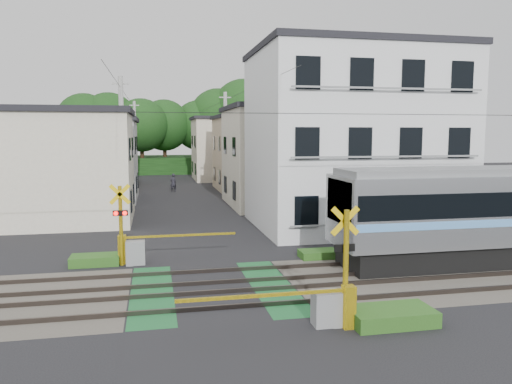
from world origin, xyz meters
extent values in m
plane|color=black|center=(0.00, 0.00, 0.00)|extent=(120.00, 120.00, 0.00)
cube|color=#47423A|center=(0.00, 0.00, 0.00)|extent=(120.00, 6.00, 0.00)
cube|color=black|center=(0.00, 0.00, 0.01)|extent=(5.20, 120.00, 0.00)
cube|color=#145126|center=(-1.90, 0.00, 0.01)|extent=(1.30, 6.00, 0.00)
cube|color=#145126|center=(1.90, 0.00, 0.01)|extent=(1.30, 6.00, 0.00)
cube|color=#3F3833|center=(0.00, -1.90, 0.07)|extent=(120.00, 0.08, 0.14)
cube|color=#3F3833|center=(0.00, -0.50, 0.07)|extent=(120.00, 0.08, 0.14)
cube|color=#3F3833|center=(0.00, 0.50, 0.07)|extent=(120.00, 0.08, 0.14)
cube|color=#3F3833|center=(0.00, 1.90, 0.07)|extent=(120.00, 0.08, 0.14)
cube|color=black|center=(7.28, 1.20, 0.29)|extent=(2.35, 2.15, 0.59)
cube|color=black|center=(4.69, 1.20, 2.53)|extent=(0.10, 2.35, 1.52)
cylinder|color=yellow|center=(3.00, -3.60, 1.50)|extent=(0.14, 0.14, 3.00)
cube|color=yellow|center=(3.00, -3.50, 2.70)|extent=(0.77, 0.05, 0.77)
cube|color=yellow|center=(3.00, -3.50, 2.70)|extent=(0.77, 0.05, 0.77)
cube|color=black|center=(3.00, -3.50, 2.00)|extent=(0.55, 0.05, 0.20)
sphere|color=#FF0C07|center=(2.84, -3.44, 2.00)|extent=(0.16, 0.16, 0.16)
sphere|color=#FF0C07|center=(3.16, -3.44, 2.00)|extent=(0.16, 0.16, 0.16)
cube|color=gray|center=(2.50, -3.60, 0.45)|extent=(0.70, 0.50, 0.90)
cube|color=yellow|center=(3.00, -3.85, 0.55)|extent=(0.30, 0.30, 1.10)
cube|color=yellow|center=(0.75, -3.85, 1.00)|extent=(4.20, 0.08, 0.08)
cylinder|color=yellow|center=(-3.00, 3.60, 1.50)|extent=(0.14, 0.14, 3.00)
cube|color=yellow|center=(-3.00, 3.50, 2.70)|extent=(0.77, 0.05, 0.77)
cube|color=yellow|center=(-3.00, 3.50, 2.70)|extent=(0.77, 0.05, 0.77)
cube|color=black|center=(-3.00, 3.50, 2.00)|extent=(0.55, 0.05, 0.20)
sphere|color=#FF0C07|center=(-3.16, 3.44, 2.00)|extent=(0.16, 0.16, 0.16)
sphere|color=#FF0C07|center=(-2.84, 3.44, 2.00)|extent=(0.16, 0.16, 0.16)
cube|color=gray|center=(-2.50, 3.60, 0.45)|extent=(0.70, 0.50, 0.90)
cube|color=yellow|center=(-3.00, 3.85, 0.55)|extent=(0.30, 0.30, 1.10)
cube|color=yellow|center=(-0.75, 3.85, 1.00)|extent=(4.20, 0.08, 0.08)
cube|color=white|center=(8.50, 9.50, 4.50)|extent=(10.00, 8.00, 9.00)
cube|color=black|center=(8.50, 9.50, 9.15)|extent=(10.20, 8.16, 0.30)
cube|color=black|center=(4.80, 5.47, 1.50)|extent=(1.10, 0.06, 1.40)
cube|color=black|center=(7.25, 5.47, 1.50)|extent=(1.10, 0.06, 1.40)
cube|color=black|center=(9.70, 5.47, 1.50)|extent=(1.10, 0.06, 1.40)
cube|color=black|center=(12.15, 5.47, 1.50)|extent=(1.10, 0.06, 1.40)
cube|color=gray|center=(8.50, 5.25, 0.90)|extent=(9.00, 0.06, 0.08)
cube|color=black|center=(4.80, 5.47, 4.50)|extent=(1.10, 0.06, 1.40)
cube|color=black|center=(7.25, 5.47, 4.50)|extent=(1.10, 0.06, 1.40)
cube|color=black|center=(9.70, 5.47, 4.50)|extent=(1.10, 0.06, 1.40)
cube|color=black|center=(12.15, 5.47, 4.50)|extent=(1.10, 0.06, 1.40)
cube|color=gray|center=(8.50, 5.25, 3.90)|extent=(9.00, 0.06, 0.08)
cube|color=black|center=(4.80, 5.47, 7.50)|extent=(1.10, 0.06, 1.40)
cube|color=black|center=(7.25, 5.47, 7.50)|extent=(1.10, 0.06, 1.40)
cube|color=black|center=(9.70, 5.47, 7.50)|extent=(1.10, 0.06, 1.40)
cube|color=black|center=(12.15, 5.47, 7.50)|extent=(1.10, 0.06, 1.40)
cube|color=gray|center=(8.50, 5.25, 6.90)|extent=(9.00, 0.06, 0.08)
cube|color=beige|center=(-6.50, 14.00, 3.00)|extent=(7.00, 7.00, 6.00)
cube|color=black|center=(-6.50, 14.00, 6.15)|extent=(7.35, 7.35, 0.30)
cube|color=black|center=(-2.97, 12.25, 1.30)|extent=(0.06, 1.00, 1.20)
cube|color=black|center=(-2.97, 15.75, 1.30)|extent=(0.06, 1.00, 1.20)
cube|color=black|center=(-2.97, 12.25, 4.10)|extent=(0.06, 1.00, 1.20)
cube|color=black|center=(-2.97, 15.75, 4.10)|extent=(0.06, 1.00, 1.20)
cube|color=beige|center=(6.80, 18.00, 3.25)|extent=(7.00, 8.00, 6.50)
cube|color=black|center=(6.80, 18.00, 6.65)|extent=(7.35, 8.40, 0.30)
cube|color=black|center=(3.27, 16.00, 1.30)|extent=(0.06, 1.00, 1.20)
cube|color=black|center=(3.27, 20.00, 1.30)|extent=(0.06, 1.00, 1.20)
cube|color=black|center=(3.27, 16.00, 4.10)|extent=(0.06, 1.00, 1.20)
cube|color=black|center=(3.27, 20.00, 4.10)|extent=(0.06, 1.00, 1.20)
cube|color=#A7AAAC|center=(-7.00, 23.00, 2.90)|extent=(8.00, 7.00, 5.80)
cube|color=black|center=(-7.00, 23.00, 5.95)|extent=(8.40, 7.35, 0.30)
cube|color=black|center=(-2.97, 21.25, 1.30)|extent=(0.06, 1.00, 1.20)
cube|color=black|center=(-2.97, 24.75, 1.30)|extent=(0.06, 1.00, 1.20)
cube|color=black|center=(-2.97, 21.25, 4.10)|extent=(0.06, 1.00, 1.20)
cube|color=black|center=(-2.97, 24.75, 4.10)|extent=(0.06, 1.00, 1.20)
cube|color=#C7AF8D|center=(7.20, 28.00, 3.10)|extent=(7.00, 7.00, 6.20)
cube|color=black|center=(7.20, 28.00, 6.35)|extent=(7.35, 7.35, 0.30)
cube|color=black|center=(3.67, 26.25, 1.30)|extent=(0.06, 1.00, 1.20)
cube|color=black|center=(3.67, 29.75, 1.30)|extent=(0.06, 1.00, 1.20)
cube|color=black|center=(3.67, 26.25, 4.10)|extent=(0.06, 1.00, 1.20)
cube|color=black|center=(3.67, 29.75, 4.10)|extent=(0.06, 1.00, 1.20)
cube|color=#C7AF8D|center=(-6.80, 33.00, 3.00)|extent=(7.00, 8.00, 6.00)
cube|color=black|center=(-6.80, 33.00, 6.15)|extent=(7.35, 8.40, 0.30)
cube|color=black|center=(-3.27, 31.00, 1.30)|extent=(0.06, 1.00, 1.20)
cube|color=black|center=(-3.27, 35.00, 1.30)|extent=(0.06, 1.00, 1.20)
cube|color=black|center=(-3.27, 31.00, 4.10)|extent=(0.06, 1.00, 1.20)
cube|color=black|center=(-3.27, 35.00, 4.10)|extent=(0.06, 1.00, 1.20)
cube|color=beige|center=(6.50, 38.00, 3.20)|extent=(8.00, 7.00, 6.40)
cube|color=black|center=(6.50, 38.00, 6.55)|extent=(8.40, 7.35, 0.30)
cube|color=black|center=(2.47, 36.25, 1.30)|extent=(0.06, 1.00, 1.20)
cube|color=black|center=(2.47, 39.75, 1.30)|extent=(0.06, 1.00, 1.20)
cube|color=black|center=(2.47, 36.25, 4.10)|extent=(0.06, 1.00, 1.20)
cube|color=black|center=(2.47, 39.75, 4.10)|extent=(0.06, 1.00, 1.20)
cube|color=#183D14|center=(0.00, 50.00, 1.00)|extent=(40.00, 10.00, 2.00)
cylinder|color=#332114|center=(-13.67, 49.96, 2.10)|extent=(0.50, 0.50, 4.21)
sphere|color=#183D14|center=(-13.67, 49.96, 5.47)|extent=(5.89, 5.89, 5.89)
cylinder|color=#332114|center=(-9.90, 49.50, 2.47)|extent=(0.50, 0.50, 4.93)
sphere|color=#183D14|center=(-9.90, 49.50, 6.41)|extent=(6.91, 6.91, 6.91)
cylinder|color=#332114|center=(-7.00, 49.42, 2.50)|extent=(0.50, 0.50, 5.00)
sphere|color=#183D14|center=(-7.00, 49.42, 6.50)|extent=(7.00, 7.00, 7.00)
cylinder|color=#332114|center=(-3.06, 46.59, 2.28)|extent=(0.50, 0.50, 4.57)
sphere|color=#183D14|center=(-3.06, 46.59, 5.94)|extent=(6.40, 6.40, 6.40)
cylinder|color=#332114|center=(-0.29, 48.93, 2.30)|extent=(0.50, 0.50, 4.60)
sphere|color=#183D14|center=(-0.29, 48.93, 5.98)|extent=(6.44, 6.44, 6.44)
cylinder|color=#332114|center=(4.12, 50.12, 2.31)|extent=(0.50, 0.50, 4.61)
sphere|color=#183D14|center=(4.12, 50.12, 5.99)|extent=(6.46, 6.46, 6.46)
cylinder|color=#332114|center=(6.67, 49.87, 2.69)|extent=(0.50, 0.50, 5.39)
sphere|color=#183D14|center=(6.67, 49.87, 7.00)|extent=(7.54, 7.54, 7.54)
cylinder|color=#332114|center=(9.86, 48.75, 2.98)|extent=(0.50, 0.50, 5.97)
sphere|color=#183D14|center=(9.86, 48.75, 7.76)|extent=(8.35, 8.35, 8.35)
cylinder|color=#332114|center=(13.95, 48.88, 2.72)|extent=(0.50, 0.50, 5.45)
sphere|color=#183D14|center=(13.95, 48.88, 7.08)|extent=(7.62, 7.62, 7.62)
cube|color=black|center=(6.00, 1.20, 5.60)|extent=(60.00, 0.02, 0.02)
cylinder|color=#A5A5A0|center=(-3.40, 13.00, 4.00)|extent=(0.26, 0.26, 8.00)
cube|color=#A5A5A0|center=(-3.40, 13.00, 7.60)|extent=(0.90, 0.08, 0.08)
cylinder|color=#A5A5A0|center=(3.60, 22.00, 4.00)|extent=(0.26, 0.26, 8.00)
cube|color=#A5A5A0|center=(3.60, 22.00, 7.60)|extent=(0.90, 0.08, 0.08)
cylinder|color=#A5A5A0|center=(-3.40, 34.00, 4.00)|extent=(0.26, 0.26, 8.00)
cube|color=#A5A5A0|center=(-3.40, 34.00, 7.60)|extent=(0.90, 0.08, 0.08)
cube|color=black|center=(-3.40, 23.50, 7.40)|extent=(0.02, 42.00, 0.02)
cube|color=black|center=(3.60, 23.50, 7.40)|extent=(0.02, 42.00, 0.02)
imported|color=#23222B|center=(-0.15, 27.25, 0.78)|extent=(0.67, 0.55, 1.57)
cube|color=#2D5E1E|center=(4.20, -3.80, 0.20)|extent=(2.20, 1.20, 0.40)
cube|color=#2D5E1E|center=(-4.00, 3.90, 0.18)|extent=(1.80, 1.00, 0.36)
cube|color=#2D5E1E|center=(4.60, 3.20, 0.15)|extent=(1.50, 0.90, 0.30)
camera|label=1|loc=(-1.77, -15.32, 4.91)|focal=35.00mm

